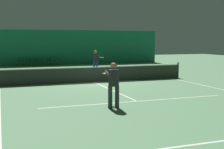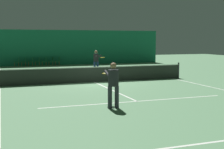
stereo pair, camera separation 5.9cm
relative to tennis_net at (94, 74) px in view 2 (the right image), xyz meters
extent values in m
plane|color=#56845B|center=(0.00, 0.00, -0.51)|extent=(60.00, 60.00, 0.00)
cube|color=#196B4C|center=(0.00, 14.03, 1.29)|extent=(23.00, 0.12, 3.60)
cube|color=silver|center=(0.00, 11.90, -0.51)|extent=(11.00, 0.10, 0.00)
cube|color=silver|center=(0.00, -11.90, -0.51)|extent=(11.00, 0.10, 0.00)
cube|color=silver|center=(0.00, 6.40, -0.51)|extent=(8.25, 0.10, 0.00)
cube|color=silver|center=(0.00, -6.40, -0.51)|extent=(8.25, 0.10, 0.00)
cube|color=silver|center=(-5.50, 0.00, -0.51)|extent=(0.10, 23.80, 0.00)
cube|color=silver|center=(5.50, 0.00, -0.51)|extent=(0.10, 23.80, 0.00)
cube|color=silver|center=(0.00, 0.00, -0.51)|extent=(0.10, 12.80, 0.00)
cube|color=#2D332D|center=(0.00, 0.00, -0.04)|extent=(11.90, 0.02, 0.95)
cube|color=white|center=(0.00, 0.00, 0.41)|extent=(11.90, 0.02, 0.05)
cylinder|color=#333338|center=(5.95, 0.00, 0.02)|extent=(0.10, 0.10, 1.07)
cylinder|color=#2D2D38|center=(-1.53, -7.31, -0.08)|extent=(0.17, 0.17, 0.85)
cylinder|color=#2D2D38|center=(-1.26, -7.32, -0.08)|extent=(0.17, 0.17, 0.85)
cylinder|color=#232328|center=(-1.39, -7.32, 0.65)|extent=(0.42, 0.42, 0.62)
sphere|color=#936B4C|center=(-1.39, -7.32, 1.12)|extent=(0.24, 0.24, 0.24)
cylinder|color=#232328|center=(-1.54, -7.03, 0.79)|extent=(0.13, 0.59, 0.25)
cylinder|color=#232328|center=(-1.22, -7.04, 0.79)|extent=(0.13, 0.59, 0.25)
cylinder|color=black|center=(-1.36, -6.60, 0.72)|extent=(0.04, 0.31, 0.03)
torus|color=gold|center=(-1.34, -6.30, 0.72)|extent=(0.35, 0.35, 0.03)
cylinder|color=silver|center=(-1.34, -6.30, 0.72)|extent=(0.29, 0.29, 0.00)
cylinder|color=navy|center=(1.89, 5.50, -0.08)|extent=(0.20, 0.20, 0.86)
cylinder|color=navy|center=(1.62, 5.44, -0.08)|extent=(0.20, 0.20, 0.86)
cylinder|color=#232328|center=(1.76, 5.47, 0.66)|extent=(0.48, 0.48, 0.62)
sphere|color=tan|center=(1.76, 5.47, 1.13)|extent=(0.24, 0.24, 0.24)
cylinder|color=#232328|center=(1.97, 5.23, 0.80)|extent=(0.22, 0.60, 0.25)
cylinder|color=#232328|center=(1.66, 5.16, 0.80)|extent=(0.22, 0.60, 0.25)
cylinder|color=black|center=(1.91, 4.77, 0.73)|extent=(0.09, 0.31, 0.03)
torus|color=gold|center=(1.97, 4.47, 0.73)|extent=(0.39, 0.39, 0.03)
cylinder|color=silver|center=(1.97, 4.47, 0.73)|extent=(0.33, 0.33, 0.00)
cylinder|color=brown|center=(-4.14, 13.67, -0.32)|extent=(0.03, 0.03, 0.39)
cylinder|color=brown|center=(-4.14, 13.29, -0.32)|extent=(0.03, 0.03, 0.39)
cylinder|color=brown|center=(-3.76, 13.67, -0.32)|extent=(0.03, 0.03, 0.39)
cylinder|color=brown|center=(-3.76, 13.29, -0.32)|extent=(0.03, 0.03, 0.39)
cube|color=#196B38|center=(-3.95, 13.48, -0.10)|extent=(0.44, 0.44, 0.05)
cube|color=#196B38|center=(-3.75, 13.48, 0.13)|extent=(0.04, 0.44, 0.40)
cylinder|color=brown|center=(-3.48, 13.67, -0.32)|extent=(0.03, 0.03, 0.39)
cylinder|color=brown|center=(-3.48, 13.29, -0.32)|extent=(0.03, 0.03, 0.39)
cylinder|color=brown|center=(-3.10, 13.67, -0.32)|extent=(0.03, 0.03, 0.39)
cylinder|color=brown|center=(-3.10, 13.29, -0.32)|extent=(0.03, 0.03, 0.39)
cube|color=#196B38|center=(-3.29, 13.48, -0.10)|extent=(0.44, 0.44, 0.05)
cube|color=#196B38|center=(-3.09, 13.48, 0.13)|extent=(0.04, 0.44, 0.40)
cylinder|color=brown|center=(-2.81, 13.67, -0.32)|extent=(0.03, 0.03, 0.39)
cylinder|color=brown|center=(-2.81, 13.29, -0.32)|extent=(0.03, 0.03, 0.39)
cylinder|color=brown|center=(-2.43, 13.67, -0.32)|extent=(0.03, 0.03, 0.39)
cylinder|color=brown|center=(-2.43, 13.29, -0.32)|extent=(0.03, 0.03, 0.39)
cube|color=#196B38|center=(-2.62, 13.48, -0.10)|extent=(0.44, 0.44, 0.05)
cube|color=#196B38|center=(-2.42, 13.48, 0.13)|extent=(0.04, 0.44, 0.40)
cylinder|color=brown|center=(-2.15, 13.67, -0.32)|extent=(0.03, 0.03, 0.39)
cylinder|color=brown|center=(-2.15, 13.29, -0.32)|extent=(0.03, 0.03, 0.39)
cylinder|color=brown|center=(-1.77, 13.67, -0.32)|extent=(0.03, 0.03, 0.39)
cylinder|color=brown|center=(-1.77, 13.29, -0.32)|extent=(0.03, 0.03, 0.39)
cube|color=#196B38|center=(-1.96, 13.48, -0.10)|extent=(0.44, 0.44, 0.05)
cube|color=#196B38|center=(-1.76, 13.48, 0.13)|extent=(0.04, 0.44, 0.40)
cylinder|color=brown|center=(-1.48, 13.67, -0.32)|extent=(0.03, 0.03, 0.39)
cylinder|color=brown|center=(-1.48, 13.29, -0.32)|extent=(0.03, 0.03, 0.39)
cylinder|color=brown|center=(-1.10, 13.67, -0.32)|extent=(0.03, 0.03, 0.39)
cylinder|color=brown|center=(-1.10, 13.29, -0.32)|extent=(0.03, 0.03, 0.39)
cube|color=#196B38|center=(-1.29, 13.48, -0.10)|extent=(0.44, 0.44, 0.05)
cube|color=#196B38|center=(-1.09, 13.48, 0.13)|extent=(0.04, 0.44, 0.40)
cylinder|color=brown|center=(-0.82, 13.67, -0.32)|extent=(0.03, 0.03, 0.39)
cylinder|color=brown|center=(-0.82, 13.29, -0.32)|extent=(0.03, 0.03, 0.39)
cylinder|color=brown|center=(-0.44, 13.67, -0.32)|extent=(0.03, 0.03, 0.39)
cylinder|color=brown|center=(-0.44, 13.29, -0.32)|extent=(0.03, 0.03, 0.39)
cube|color=#196B38|center=(-0.63, 13.48, -0.10)|extent=(0.44, 0.44, 0.05)
cube|color=#196B38|center=(-0.43, 13.48, 0.13)|extent=(0.04, 0.44, 0.40)
cylinder|color=brown|center=(-0.16, 13.67, -0.32)|extent=(0.03, 0.03, 0.39)
cylinder|color=brown|center=(-0.16, 13.29, -0.32)|extent=(0.03, 0.03, 0.39)
cylinder|color=brown|center=(0.22, 13.67, -0.32)|extent=(0.03, 0.03, 0.39)
cylinder|color=brown|center=(0.22, 13.29, -0.32)|extent=(0.03, 0.03, 0.39)
cube|color=#196B38|center=(0.03, 13.48, -0.10)|extent=(0.44, 0.44, 0.05)
cube|color=#196B38|center=(0.23, 13.48, 0.13)|extent=(0.04, 0.44, 0.40)
camera|label=1|loc=(-5.42, -18.26, 2.09)|focal=50.00mm
camera|label=2|loc=(-5.36, -18.28, 2.09)|focal=50.00mm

